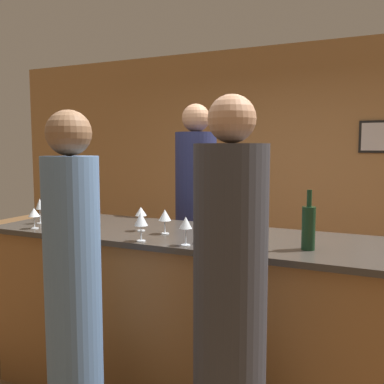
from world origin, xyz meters
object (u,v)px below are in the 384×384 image
Objects in this scene: wine_bottle_0 at (309,227)px; wine_bottle_1 at (230,222)px; bartender at (196,232)px; guest_1 at (230,326)px; guest_0 at (74,299)px.

wine_bottle_1 is (-0.44, -0.00, -0.01)m from wine_bottle_0.
wine_bottle_0 is at bearing 139.45° from bartender.
guest_1 is 6.10× the size of wine_bottle_1.
guest_0 reaches higher than wine_bottle_0.
guest_1 reaches higher than wine_bottle_1.
guest_0 is 1.27m from wine_bottle_0.
guest_1 reaches higher than guest_0.
guest_0 is 5.99× the size of wine_bottle_1.
guest_0 is 0.94m from wine_bottle_1.
bartender reaches higher than guest_0.
bartender is 1.43m from wine_bottle_0.
wine_bottle_0 reaches higher than wine_bottle_1.
bartender is 6.24× the size of wine_bottle_0.
bartender reaches higher than wine_bottle_0.
bartender is at bearing 119.20° from guest_1.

